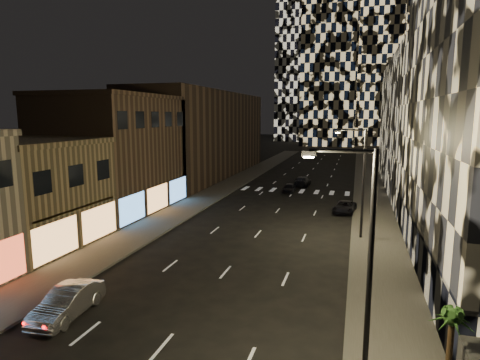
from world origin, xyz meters
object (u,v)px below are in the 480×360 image
Objects in this scene: car_silver_parked at (67,302)px; car_dark_rightlane at (345,207)px; car_dark_midlane at (289,188)px; palm_tree at (452,324)px; streetlight_near at (363,258)px; streetlight_far at (361,176)px; car_dark_oncoming at (303,181)px.

car_silver_parked is 1.05× the size of car_dark_rightlane.
palm_tree is (12.00, -37.53, 2.30)m from car_dark_midlane.
streetlight_near is 1.00× the size of streetlight_far.
car_dark_oncoming is (-7.80, 24.11, -4.64)m from streetlight_far.
car_dark_rightlane is at bearing 92.67° from streetlight_near.
streetlight_near is 2.48× the size of car_dark_midlane.
streetlight_near is 29.51m from car_dark_rightlane.
streetlight_near is 2.06× the size of car_dark_rightlane.
car_dark_oncoming reaches higher than car_dark_midlane.
streetlight_near and streetlight_far have the same top height.
car_dark_midlane is 0.74× the size of car_dark_oncoming.
car_dark_midlane is at bearing 136.14° from car_dark_rightlane.
car_silver_parked is at bearing 171.42° from streetlight_near.
car_silver_parked is 36.75m from car_dark_midlane.
car_dark_rightlane is (7.50, -9.41, -0.01)m from car_dark_midlane.
car_dark_midlane is 0.83× the size of car_dark_rightlane.
streetlight_far is 1.96× the size of car_silver_parked.
streetlight_near reaches higher than car_dark_midlane.
car_dark_oncoming is (1.06, 5.61, 0.09)m from car_dark_midlane.
palm_tree is at bearing -72.25° from car_dark_midlane.
streetlight_far is at bearing 110.51° from car_dark_oncoming.
streetlight_near is at bearing -12.57° from car_silver_parked.
palm_tree reaches higher than car_dark_oncoming.
car_dark_oncoming is at bearing 104.24° from palm_tree.
car_dark_rightlane is 1.30× the size of palm_tree.
palm_tree reaches higher than car_dark_rightlane.
car_dark_oncoming is (6.48, 41.95, -0.05)m from car_silver_parked.
car_dark_oncoming is (-7.80, 44.11, -4.64)m from streetlight_near.
streetlight_far is 2.06× the size of car_dark_rightlane.
streetlight_near reaches higher than car_dark_oncoming.
streetlight_far is at bearing -64.39° from car_dark_midlane.
palm_tree reaches higher than car_dark_midlane.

